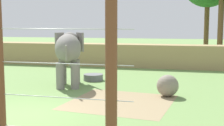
# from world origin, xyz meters

# --- Properties ---
(ground_plane) EXTENTS (120.00, 120.00, 0.00)m
(ground_plane) POSITION_xyz_m (0.00, 0.00, 0.00)
(ground_plane) COLOR #6B8E4C
(dirt_patch) EXTENTS (4.49, 4.43, 0.01)m
(dirt_patch) POSITION_xyz_m (2.94, 2.65, 0.00)
(dirt_patch) COLOR #937F5B
(dirt_patch) RESTS_ON ground
(embankment_wall) EXTENTS (36.00, 1.80, 1.68)m
(embankment_wall) POSITION_xyz_m (0.00, 13.53, 0.84)
(embankment_wall) COLOR tan
(embankment_wall) RESTS_ON ground
(elephant) EXTENTS (2.09, 3.55, 2.73)m
(elephant) POSITION_xyz_m (-0.42, 5.49, 1.81)
(elephant) COLOR gray
(elephant) RESTS_ON ground
(enrichment_ball) EXTENTS (0.96, 0.96, 0.96)m
(enrichment_ball) POSITION_xyz_m (4.73, 4.15, 0.48)
(enrichment_ball) COLOR gray
(enrichment_ball) RESTS_ON ground
(water_tub) EXTENTS (1.10, 1.10, 0.35)m
(water_tub) POSITION_xyz_m (0.37, 7.18, 0.18)
(water_tub) COLOR slate
(water_tub) RESTS_ON ground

